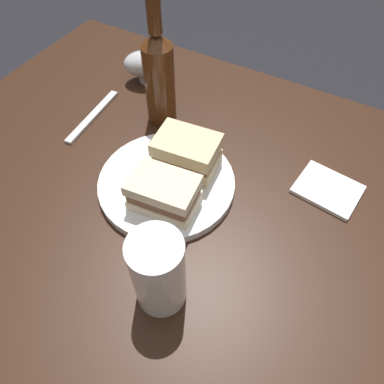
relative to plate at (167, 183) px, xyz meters
name	(u,v)px	position (x,y,z in m)	size (l,w,h in m)	color
ground_plane	(206,340)	(0.12, -0.02, -0.76)	(6.00, 6.00, 0.00)	black
dining_table	(210,300)	(0.12, -0.02, -0.38)	(1.28, 0.87, 0.75)	black
plate	(167,183)	(0.00, 0.00, 0.00)	(0.25, 0.25, 0.02)	white
sandwich_half_left	(164,193)	(0.03, -0.05, 0.04)	(0.12, 0.09, 0.06)	beige
sandwich_half_right	(187,153)	(0.01, 0.05, 0.04)	(0.12, 0.09, 0.07)	beige
potato_wedge_front	(195,178)	(0.05, 0.02, 0.02)	(0.04, 0.02, 0.02)	#AD702D
potato_wedge_middle	(185,198)	(0.05, -0.02, 0.02)	(0.04, 0.02, 0.02)	#B77F33
potato_wedge_back	(183,194)	(0.05, -0.02, 0.02)	(0.04, 0.02, 0.02)	#B77F33
pint_glass	(159,276)	(0.10, -0.18, 0.05)	(0.07, 0.07, 0.14)	white
gravy_boat	(147,64)	(-0.21, 0.26, 0.04)	(0.13, 0.11, 0.07)	#B7B7BC
cider_bottle	(159,76)	(-0.11, 0.16, 0.10)	(0.06, 0.06, 0.27)	#47230F
napkin	(328,189)	(0.26, 0.13, 0.00)	(0.11, 0.09, 0.01)	white
fork	(93,116)	(-0.24, 0.08, 0.00)	(0.18, 0.02, 0.01)	silver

